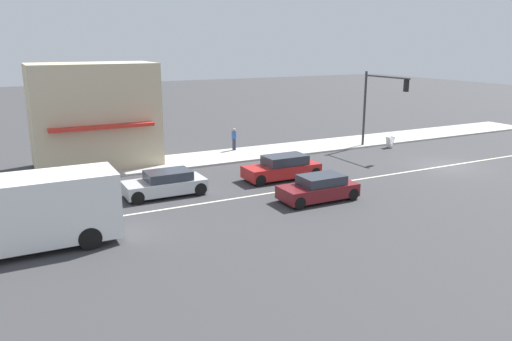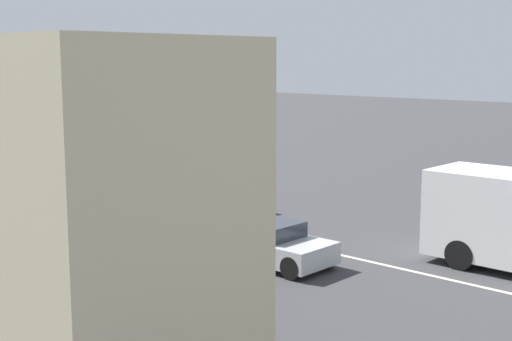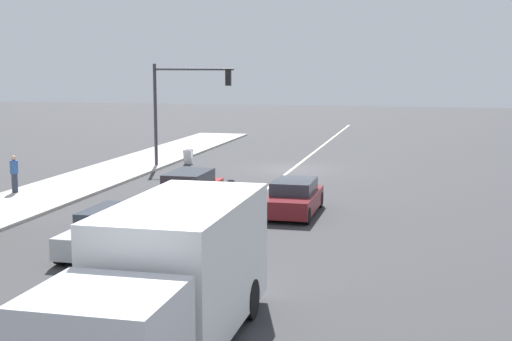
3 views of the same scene
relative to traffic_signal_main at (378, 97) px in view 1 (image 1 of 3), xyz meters
name	(u,v)px [view 1 (image 1 of 3)]	position (x,y,z in m)	size (l,w,h in m)	color
ground_plane	(185,206)	(-6.12, 17.18, -3.90)	(160.00, 160.00, 0.00)	#38383A
sidewalk_right	(130,167)	(2.88, 17.68, -3.84)	(4.00, 73.00, 0.12)	#B2AFA8
lane_marking_center	(447,166)	(-6.12, -0.82, -3.90)	(0.16, 60.00, 0.01)	beige
building_corner_store	(95,115)	(4.40, 19.36, -0.56)	(5.07, 7.61, 6.45)	#C6B793
traffic_signal_main	(378,97)	(0.00, 0.00, 0.00)	(4.59, 0.34, 5.60)	#333338
pedestrian	(234,138)	(4.26, 9.65, -2.92)	(0.34, 0.34, 1.63)	#282D42
warning_aframe_sign	(390,142)	(0.06, -1.50, -3.47)	(0.45, 0.53, 0.84)	silver
delivery_truck	(24,214)	(-8.32, 24.34, -2.43)	(2.44, 7.50, 2.87)	silver
sedan_silver	(165,184)	(-3.92, 17.44, -3.27)	(1.88, 4.20, 1.30)	#B7BABF
hatchback_red	(282,168)	(-3.92, 10.35, -3.23)	(1.78, 4.53, 1.40)	#AD1E1E
sedan_maroon	(319,188)	(-8.32, 10.79, -3.28)	(1.79, 4.01, 1.29)	maroon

